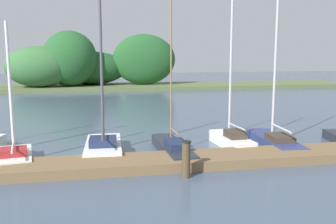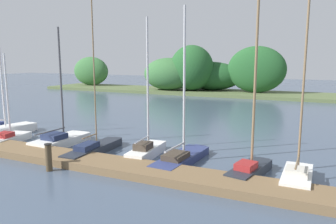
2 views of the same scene
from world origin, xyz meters
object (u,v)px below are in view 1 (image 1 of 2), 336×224
(sailboat_6, at_px, (230,137))
(sailboat_7, at_px, (274,138))
(sailboat_5, at_px, (172,146))
(mooring_piling_1, at_px, (186,159))
(sailboat_3, at_px, (14,155))
(sailboat_4, at_px, (103,145))

(sailboat_6, relative_size, sailboat_7, 0.95)
(sailboat_5, height_order, sailboat_6, sailboat_5)
(sailboat_6, height_order, mooring_piling_1, sailboat_6)
(sailboat_3, distance_m, mooring_piling_1, 6.44)
(sailboat_3, distance_m, sailboat_5, 5.97)
(sailboat_5, distance_m, sailboat_6, 2.80)
(sailboat_4, bearing_deg, sailboat_7, -88.51)
(sailboat_3, xyz_separation_m, sailboat_6, (8.68, 0.89, 0.09))
(sailboat_3, height_order, mooring_piling_1, sailboat_3)
(sailboat_3, distance_m, sailboat_7, 10.65)
(sailboat_4, xyz_separation_m, sailboat_6, (5.44, 0.08, 0.06))
(sailboat_5, xyz_separation_m, sailboat_7, (4.66, 0.48, 0.04))
(sailboat_4, relative_size, sailboat_5, 0.85)
(sailboat_5, bearing_deg, sailboat_4, 75.81)
(sailboat_5, relative_size, mooring_piling_1, 6.33)
(mooring_piling_1, bearing_deg, sailboat_7, 35.76)
(sailboat_3, bearing_deg, sailboat_6, -93.72)
(sailboat_4, distance_m, mooring_piling_1, 4.40)
(sailboat_3, height_order, sailboat_6, sailboat_6)
(sailboat_3, relative_size, sailboat_6, 0.75)
(sailboat_7, bearing_deg, sailboat_6, 88.73)
(sailboat_3, xyz_separation_m, sailboat_5, (5.96, 0.23, -0.02))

